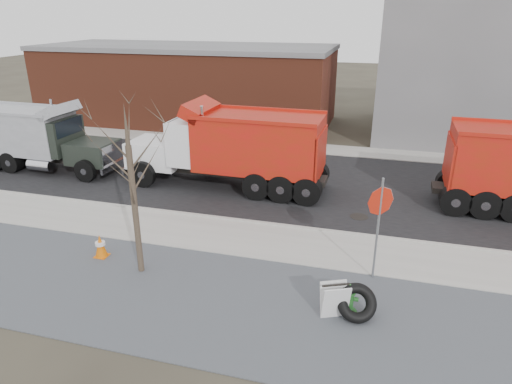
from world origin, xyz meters
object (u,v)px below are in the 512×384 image
(fire_hydrant, at_px, (349,300))
(sandwich_board, at_px, (335,301))
(dump_truck_red_b, at_px, (233,146))
(stop_sign, at_px, (379,213))
(truck_tire, at_px, (357,303))
(dump_truck_grey, at_px, (39,136))

(fire_hydrant, height_order, sandwich_board, sandwich_board)
(fire_hydrant, xyz_separation_m, dump_truck_red_b, (-5.82, 8.00, 1.54))
(stop_sign, height_order, dump_truck_red_b, dump_truck_red_b)
(stop_sign, distance_m, dump_truck_red_b, 8.82)
(stop_sign, bearing_deg, fire_hydrant, -121.90)
(truck_tire, distance_m, dump_truck_red_b, 10.25)
(fire_hydrant, distance_m, stop_sign, 2.64)
(fire_hydrant, xyz_separation_m, dump_truck_grey, (-15.84, 7.87, 1.31))
(fire_hydrant, xyz_separation_m, stop_sign, (0.56, 1.90, 1.75))
(stop_sign, bearing_deg, dump_truck_red_b, 120.86)
(dump_truck_red_b, xyz_separation_m, dump_truck_grey, (-10.02, -0.12, -0.22))
(truck_tire, distance_m, sandwich_board, 0.57)
(sandwich_board, relative_size, dump_truck_grey, 0.13)
(stop_sign, relative_size, sandwich_board, 3.23)
(stop_sign, relative_size, dump_truck_grey, 0.43)
(stop_sign, height_order, dump_truck_grey, dump_truck_grey)
(fire_hydrant, distance_m, dump_truck_grey, 17.74)
(truck_tire, xyz_separation_m, sandwich_board, (-0.55, -0.14, 0.06))
(dump_truck_grey, bearing_deg, truck_tire, -25.27)
(fire_hydrant, bearing_deg, sandwich_board, -141.65)
(fire_hydrant, bearing_deg, dump_truck_red_b, 122.82)
(stop_sign, xyz_separation_m, dump_truck_red_b, (-6.38, 6.09, -0.21))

